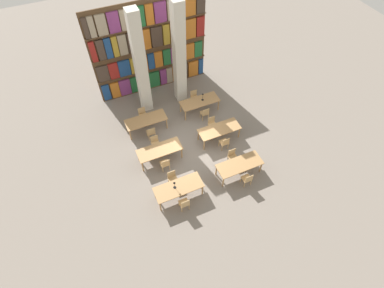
{
  "coord_description": "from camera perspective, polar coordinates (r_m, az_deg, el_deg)",
  "views": [
    {
      "loc": [
        -3.81,
        -8.86,
        12.55
      ],
      "look_at": [
        0.0,
        -0.23,
        0.7
      ],
      "focal_mm": 28.0,
      "sensor_mm": 36.0,
      "label": 1
    }
  ],
  "objects": [
    {
      "name": "ground_plane",
      "position": [
        15.83,
        -0.34,
        -0.97
      ],
      "size": [
        40.0,
        40.0,
        0.0
      ],
      "primitive_type": "plane",
      "color": "gray"
    },
    {
      "name": "bookshelf_bank",
      "position": [
        17.88,
        -7.83,
        17.45
      ],
      "size": [
        6.69,
        0.35,
        5.5
      ],
      "color": "brown",
      "rests_on": "ground_plane"
    },
    {
      "name": "pillar_left",
      "position": [
        16.19,
        -9.81,
        14.55
      ],
      "size": [
        0.59,
        0.59,
        6.0
      ],
      "color": "silver",
      "rests_on": "ground_plane"
    },
    {
      "name": "pillar_center",
      "position": [
        16.69,
        -2.47,
        16.54
      ],
      "size": [
        0.59,
        0.59,
        6.0
      ],
      "color": "silver",
      "rests_on": "ground_plane"
    },
    {
      "name": "reading_table_0",
      "position": [
        13.72,
        -2.57,
        -8.37
      ],
      "size": [
        2.24,
        0.88,
        0.77
      ],
      "color": "tan",
      "rests_on": "ground_plane"
    },
    {
      "name": "chair_0",
      "position": [
        13.58,
        -1.44,
        -11.29
      ],
      "size": [
        0.42,
        0.4,
        0.88
      ],
      "color": "tan",
      "rests_on": "ground_plane"
    },
    {
      "name": "chair_1",
      "position": [
        14.26,
        -3.73,
        -6.51
      ],
      "size": [
        0.42,
        0.4,
        0.88
      ],
      "rotation": [
        0.0,
        0.0,
        3.14
      ],
      "color": "tan",
      "rests_on": "ground_plane"
    },
    {
      "name": "desk_lamp_0",
      "position": [
        13.39,
        -3.37,
        -7.61
      ],
      "size": [
        0.14,
        0.14,
        0.45
      ],
      "color": "black",
      "rests_on": "reading_table_0"
    },
    {
      "name": "reading_table_1",
      "position": [
        14.56,
        9.03,
        -3.98
      ],
      "size": [
        2.24,
        0.88,
        0.77
      ],
      "color": "tan",
      "rests_on": "ground_plane"
    },
    {
      "name": "chair_2",
      "position": [
        14.45,
        10.49,
        -6.56
      ],
      "size": [
        0.42,
        0.4,
        0.88
      ],
      "color": "tan",
      "rests_on": "ground_plane"
    },
    {
      "name": "chair_3",
      "position": [
        15.09,
        7.72,
        -2.32
      ],
      "size": [
        0.42,
        0.4,
        0.88
      ],
      "rotation": [
        0.0,
        0.0,
        3.14
      ],
      "color": "tan",
      "rests_on": "ground_plane"
    },
    {
      "name": "reading_table_2",
      "position": [
        14.99,
        -6.2,
        -1.23
      ],
      "size": [
        2.24,
        0.88,
        0.77
      ],
      "color": "tan",
      "rests_on": "ground_plane"
    },
    {
      "name": "chair_4",
      "position": [
        14.75,
        -5.13,
        -3.78
      ],
      "size": [
        0.42,
        0.4,
        0.88
      ],
      "color": "tan",
      "rests_on": "ground_plane"
    },
    {
      "name": "chair_5",
      "position": [
        15.6,
        -7.0,
        0.25
      ],
      "size": [
        0.42,
        0.4,
        0.88
      ],
      "rotation": [
        0.0,
        0.0,
        3.14
      ],
      "color": "tan",
      "rests_on": "ground_plane"
    },
    {
      "name": "reading_table_3",
      "position": [
        15.83,
        5.2,
        2.7
      ],
      "size": [
        2.24,
        0.88,
        0.77
      ],
      "color": "tan",
      "rests_on": "ground_plane"
    },
    {
      "name": "chair_6",
      "position": [
        15.58,
        6.22,
        0.29
      ],
      "size": [
        0.42,
        0.4,
        0.88
      ],
      "color": "tan",
      "rests_on": "ground_plane"
    },
    {
      "name": "chair_7",
      "position": [
        16.39,
        3.86,
        3.91
      ],
      "size": [
        0.42,
        0.4,
        0.88
      ],
      "rotation": [
        0.0,
        0.0,
        3.14
      ],
      "color": "tan",
      "rests_on": "ground_plane"
    },
    {
      "name": "reading_table_4",
      "position": [
        16.4,
        -8.75,
        4.45
      ],
      "size": [
        2.24,
        0.88,
        0.77
      ],
      "color": "tan",
      "rests_on": "ground_plane"
    },
    {
      "name": "chair_8",
      "position": [
        16.08,
        -7.79,
        2.22
      ],
      "size": [
        0.42,
        0.4,
        0.88
      ],
      "color": "tan",
      "rests_on": "ground_plane"
    },
    {
      "name": "chair_9",
      "position": [
        17.06,
        -9.38,
        5.59
      ],
      "size": [
        0.42,
        0.4,
        0.88
      ],
      "rotation": [
        0.0,
        0.0,
        3.14
      ],
      "color": "tan",
      "rests_on": "ground_plane"
    },
    {
      "name": "reading_table_5",
      "position": [
        17.23,
        1.47,
        8.0
      ],
      "size": [
        2.24,
        0.88,
        0.77
      ],
      "color": "tan",
      "rests_on": "ground_plane"
    },
    {
      "name": "chair_10",
      "position": [
        16.92,
        2.48,
        5.91
      ],
      "size": [
        0.42,
        0.4,
        0.88
      ],
      "color": "tan",
      "rests_on": "ground_plane"
    },
    {
      "name": "chair_11",
      "position": [
        17.86,
        0.46,
        8.96
      ],
      "size": [
        0.42,
        0.4,
        0.88
      ],
      "rotation": [
        0.0,
        0.0,
        3.14
      ],
      "color": "tan",
      "rests_on": "ground_plane"
    },
    {
      "name": "desk_lamp_1",
      "position": [
        17.03,
        2.05,
        9.21
      ],
      "size": [
        0.14,
        0.14,
        0.49
      ],
      "color": "black",
      "rests_on": "reading_table_5"
    }
  ]
}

